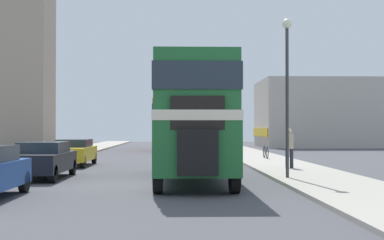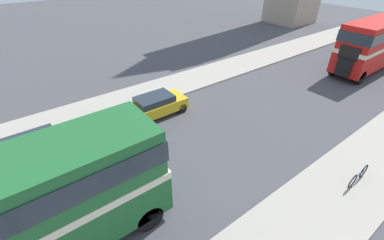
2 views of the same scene
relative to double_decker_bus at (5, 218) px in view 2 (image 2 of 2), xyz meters
name	(u,v)px [view 2 (image 2 of 2)]	position (x,y,z in m)	size (l,w,h in m)	color
double_decker_bus	(5,218)	(0.00, 0.00, 0.00)	(2.57, 9.91, 4.23)	#1E602D
bus_distant	(376,41)	(-1.19, 27.37, 0.06)	(2.56, 9.48, 4.35)	red
car_parked_mid	(30,150)	(-5.70, 1.01, -1.78)	(1.78, 4.40, 1.40)	black
car_parked_far	(153,106)	(-5.83, 8.04, -1.80)	(1.73, 4.43, 1.37)	gold
bicycle_on_pavement	(358,176)	(4.87, 12.49, -2.04)	(0.05, 1.76, 0.78)	black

